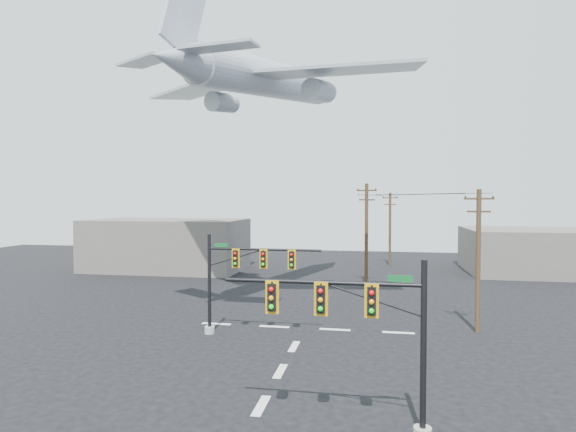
% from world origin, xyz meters
% --- Properties ---
extents(ground, '(120.00, 120.00, 0.00)m').
position_xyz_m(ground, '(0.00, 0.00, 0.00)').
color(ground, black).
rests_on(ground, ground).
extents(lane_markings, '(14.00, 21.20, 0.01)m').
position_xyz_m(lane_markings, '(0.00, 5.33, 0.01)').
color(lane_markings, silver).
rests_on(lane_markings, ground).
extents(signal_mast_near, '(7.44, 0.70, 6.34)m').
position_xyz_m(signal_mast_near, '(4.36, -1.75, 3.64)').
color(signal_mast_near, gray).
rests_on(signal_mast_near, ground).
extents(signal_mast_far, '(7.32, 0.69, 6.24)m').
position_xyz_m(signal_mast_far, '(-3.85, 9.65, 3.58)').
color(signal_mast_far, gray).
rests_on(signal_mast_far, ground).
extents(utility_pole_a, '(1.80, 0.47, 9.06)m').
position_xyz_m(utility_pole_a, '(10.91, 12.99, 4.74)').
color(utility_pole_a, '#4A331F').
rests_on(utility_pole_a, ground).
extents(utility_pole_b, '(1.93, 0.83, 9.93)m').
position_xyz_m(utility_pole_b, '(3.68, 27.70, 5.19)').
color(utility_pole_b, '#4A331F').
rests_on(utility_pole_b, ground).
extents(utility_pole_c, '(1.87, 0.53, 9.23)m').
position_xyz_m(utility_pole_c, '(6.33, 43.08, 4.83)').
color(utility_pole_c, '#4A331F').
rests_on(utility_pole_c, ground).
extents(power_lines, '(8.95, 30.10, 0.11)m').
position_xyz_m(power_lines, '(6.18, 27.68, 8.84)').
color(power_lines, black).
extents(airliner, '(24.51, 26.54, 7.08)m').
position_xyz_m(airliner, '(-4.11, 20.14, 18.22)').
color(airliner, '#AAB0B7').
extents(building_left, '(18.00, 10.00, 6.00)m').
position_xyz_m(building_left, '(-20.00, 35.00, 3.00)').
color(building_left, '#605A55').
rests_on(building_left, ground).
extents(building_right, '(14.00, 12.00, 5.00)m').
position_xyz_m(building_right, '(22.00, 40.00, 2.50)').
color(building_right, '#605A55').
rests_on(building_right, ground).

